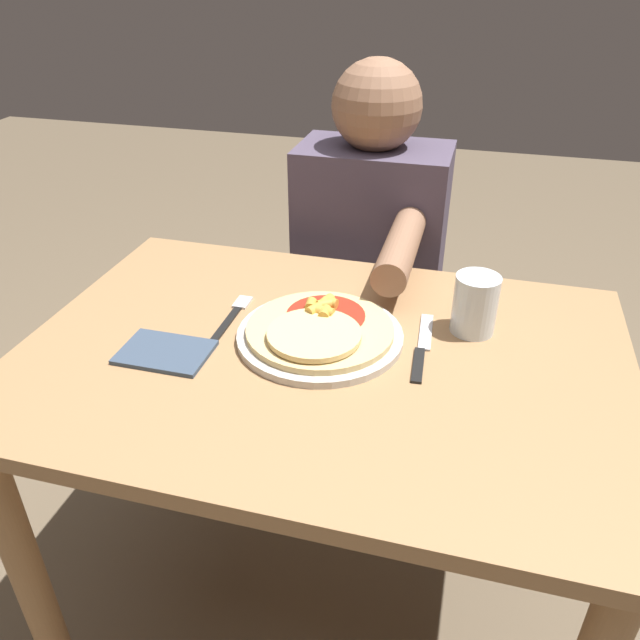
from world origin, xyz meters
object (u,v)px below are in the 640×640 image
Objects in this scene: knife at (422,348)px; person_diner at (371,256)px; dining_table at (322,410)px; drinking_glass at (475,304)px; plate at (320,336)px; fork at (233,315)px; pizza at (319,328)px.

knife is 0.55m from person_diner.
person_diner is (-0.02, 0.56, 0.05)m from dining_table.
drinking_glass reaches higher than knife.
drinking_glass is at bearing 21.06° from plate.
plate is 1.70× the size of fork.
dining_table is 4.77× the size of knife.
knife is at bearing 4.90° from plate.
person_diner is at bearing 122.33° from drinking_glass.
dining_table is at bearing -150.66° from drinking_glass.
pizza is at bearing -158.21° from drinking_glass.
drinking_glass is at bearing 21.79° from pizza.
fork is at bearing -171.33° from drinking_glass.
fork is at bearing 169.65° from plate.
plate is 0.28m from drinking_glass.
drinking_glass reaches higher than pizza.
plate is 0.18m from knife.
dining_table is 6.02× the size of fork.
pizza reaches higher than fork.
plate reaches higher than knife.
fork is (-0.18, 0.04, -0.02)m from pizza.
fork is 0.36m from knife.
dining_table is 0.16m from pizza.
knife is at bearing -2.77° from fork.
plate is (-0.01, 0.04, 0.14)m from dining_table.
plate reaches higher than dining_table.
drinking_glass is at bearing 46.81° from knife.
person_diner reaches higher than dining_table.
dining_table is 3.99× the size of pizza.
plate is at bearing -10.35° from fork.
plate is 0.26× the size of person_diner.
person_diner reaches higher than knife.
knife is (0.36, -0.02, -0.00)m from fork.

